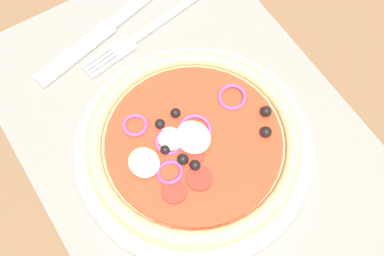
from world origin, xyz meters
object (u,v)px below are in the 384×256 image
Objects in this scene: fork at (138,37)px; plate at (194,149)px; knife at (100,34)px; pizza at (193,143)px.

plate is at bearing 72.14° from fork.
knife is at bearing 3.99° from plate.
pizza is 1.32× the size of fork.
plate reaches higher than fork.
knife reaches higher than fork.
plate is at bearing 79.80° from knife.
plate is 1.34× the size of knife.
pizza is at bearing 71.83° from plate.
knife is (19.79, 1.38, -0.34)cm from plate.
fork is 0.91× the size of knife.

